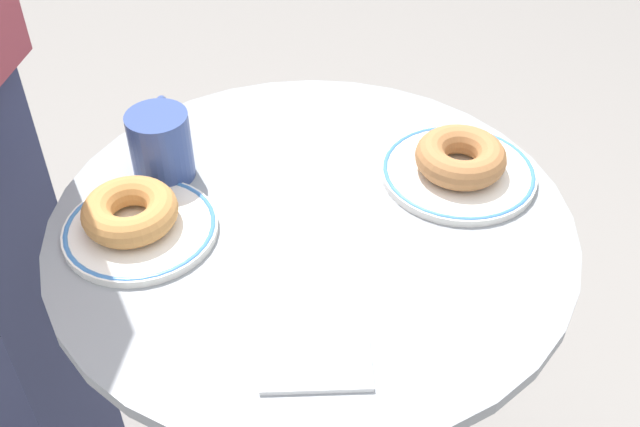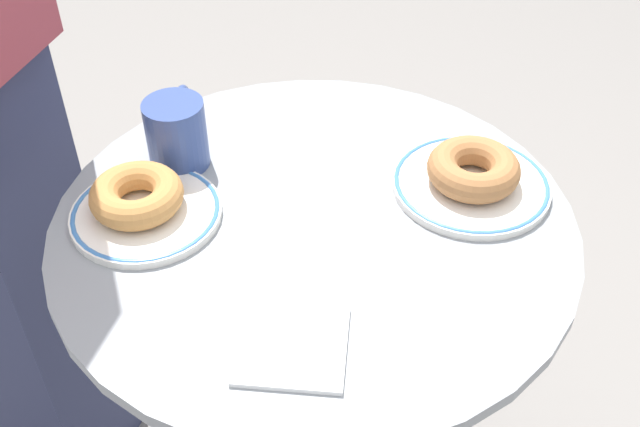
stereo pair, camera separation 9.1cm
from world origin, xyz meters
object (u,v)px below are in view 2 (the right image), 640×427
object	(u,v)px
plate_right	(471,184)
paper_napkin	(292,345)
cafe_table	(315,342)
plate_left	(146,213)
donut_cinnamon	(474,169)
donut_old_fashioned	(137,195)
coffee_mug	(177,132)

from	to	relation	value
plate_right	paper_napkin	bearing A→B (deg)	-134.87
cafe_table	paper_napkin	world-z (taller)	paper_napkin
cafe_table	plate_left	xyz separation A→B (m)	(-0.21, 0.02, 0.25)
donut_cinnamon	donut_old_fashioned	bearing A→B (deg)	-177.33
plate_left	cafe_table	bearing A→B (deg)	-5.18
donut_old_fashioned	donut_cinnamon	xyz separation A→B (m)	(0.43, 0.02, 0.00)
plate_left	donut_cinnamon	distance (m)	0.42
plate_right	donut_cinnamon	size ratio (longest dim) A/B	1.72
cafe_table	coffee_mug	size ratio (longest dim) A/B	6.06
paper_napkin	donut_old_fashioned	bearing A→B (deg)	128.66
plate_right	donut_cinnamon	distance (m)	0.03
cafe_table	donut_old_fashioned	bearing A→B (deg)	173.40
donut_old_fashioned	paper_napkin	distance (m)	0.29
donut_cinnamon	coffee_mug	xyz separation A→B (m)	(-0.38, 0.09, 0.02)
plate_left	donut_old_fashioned	bearing A→B (deg)	144.43
plate_left	coffee_mug	xyz separation A→B (m)	(0.04, 0.11, 0.04)
cafe_table	donut_cinnamon	size ratio (longest dim) A/B	6.22
cafe_table	plate_left	world-z (taller)	plate_left
plate_right	coffee_mug	size ratio (longest dim) A/B	1.67
donut_old_fashioned	coffee_mug	world-z (taller)	coffee_mug
coffee_mug	plate_left	bearing A→B (deg)	-107.77
cafe_table	plate_right	xyz separation A→B (m)	(0.21, 0.04, 0.25)
plate_left	donut_cinnamon	bearing A→B (deg)	3.58
plate_left	plate_right	xyz separation A→B (m)	(0.42, 0.03, 0.00)
paper_napkin	donut_cinnamon	bearing A→B (deg)	45.13
cafe_table	paper_napkin	size ratio (longest dim) A/B	6.52
cafe_table	paper_napkin	bearing A→B (deg)	-100.25
plate_right	paper_napkin	world-z (taller)	plate_right
coffee_mug	donut_cinnamon	bearing A→B (deg)	-12.81
cafe_table	donut_cinnamon	xyz separation A→B (m)	(0.21, 0.04, 0.27)
donut_old_fashioned	donut_cinnamon	world-z (taller)	donut_cinnamon
paper_napkin	coffee_mug	bearing A→B (deg)	112.24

